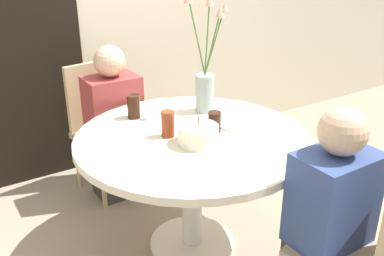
{
  "coord_description": "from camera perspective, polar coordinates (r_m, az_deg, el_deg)",
  "views": [
    {
      "loc": [
        -1.1,
        -1.71,
        1.62
      ],
      "look_at": [
        0.0,
        0.0,
        0.75
      ],
      "focal_mm": 40.0,
      "sensor_mm": 36.0,
      "label": 1
    }
  ],
  "objects": [
    {
      "name": "ground_plane",
      "position": [
        2.6,
        0.0,
        -15.3
      ],
      "size": [
        16.0,
        16.0,
        0.0
      ],
      "primitive_type": "plane",
      "color": "gray"
    },
    {
      "name": "doorway_panel",
      "position": [
        3.1,
        -22.73,
        10.48
      ],
      "size": [
        0.9,
        0.01,
        2.05
      ],
      "color": "black",
      "rests_on": "ground_plane"
    },
    {
      "name": "dining_table",
      "position": [
        2.28,
        0.0,
        -3.7
      ],
      "size": [
        1.22,
        1.22,
        0.71
      ],
      "color": "beige",
      "rests_on": "ground_plane"
    },
    {
      "name": "chair_far_back",
      "position": [
        3.01,
        -11.89,
        0.89
      ],
      "size": [
        0.46,
        0.46,
        0.89
      ],
      "rotation": [
        0.0,
        0.0,
        0.16
      ],
      "color": "#9E896B",
      "rests_on": "ground_plane"
    },
    {
      "name": "chair_right_flank",
      "position": [
        1.95,
        22.12,
        -13.94
      ],
      "size": [
        0.5,
        0.5,
        0.89
      ],
      "rotation": [
        0.0,
        0.0,
        3.44
      ],
      "color": "#9E896B",
      "rests_on": "ground_plane"
    },
    {
      "name": "birthday_cake",
      "position": [
        2.11,
        0.83,
        -0.88
      ],
      "size": [
        0.2,
        0.2,
        0.14
      ],
      "color": "white",
      "rests_on": "dining_table"
    },
    {
      "name": "flower_vase",
      "position": [
        2.48,
        1.83,
        6.73
      ],
      "size": [
        0.25,
        0.14,
        0.68
      ],
      "color": "#9EB2AD",
      "rests_on": "dining_table"
    },
    {
      "name": "side_plate",
      "position": [
        2.34,
        6.1,
        0.32
      ],
      "size": [
        0.19,
        0.19,
        0.01
      ],
      "color": "white",
      "rests_on": "dining_table"
    },
    {
      "name": "drink_glass_0",
      "position": [
        2.19,
        -3.24,
        0.56
      ],
      "size": [
        0.07,
        0.07,
        0.14
      ],
      "color": "maroon",
      "rests_on": "dining_table"
    },
    {
      "name": "drink_glass_1",
      "position": [
        2.45,
        -7.79,
        2.85
      ],
      "size": [
        0.07,
        0.07,
        0.13
      ],
      "color": "#33190C",
      "rests_on": "dining_table"
    },
    {
      "name": "drink_glass_2",
      "position": [
        2.25,
        3.01,
        0.8
      ],
      "size": [
        0.07,
        0.07,
        0.11
      ],
      "color": "#33190C",
      "rests_on": "dining_table"
    },
    {
      "name": "person_woman",
      "position": [
        2.89,
        -10.27,
        -0.08
      ],
      "size": [
        0.34,
        0.24,
        1.05
      ],
      "color": "#383333",
      "rests_on": "ground_plane"
    },
    {
      "name": "person_boy",
      "position": [
        1.99,
        17.71,
        -12.55
      ],
      "size": [
        0.34,
        0.24,
        1.05
      ],
      "color": "#383333",
      "rests_on": "ground_plane"
    }
  ]
}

